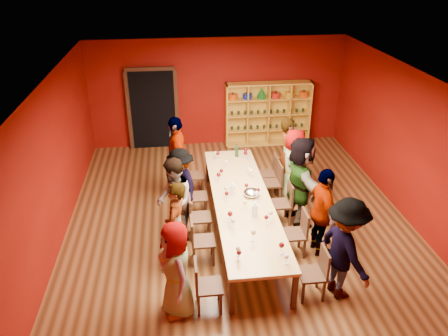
{
  "coord_description": "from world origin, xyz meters",
  "views": [
    {
      "loc": [
        -1.21,
        -7.17,
        5.1
      ],
      "look_at": [
        -0.29,
        0.57,
        1.15
      ],
      "focal_mm": 35.0,
      "sensor_mm": 36.0,
      "label": 1
    }
  ],
  "objects_px": {
    "person_left_2": "(174,201)",
    "chair_person_right_4": "(270,171)",
    "person_left_3": "(181,183)",
    "chair_person_right_1": "(298,231)",
    "person_right_1": "(322,213)",
    "person_left_0": "(176,270)",
    "wine_bottle": "(237,152)",
    "chair_person_left_2": "(196,215)",
    "chair_person_right_0": "(317,271)",
    "person_right_3": "(294,166)",
    "person_left_1": "(176,225)",
    "person_right_4": "(288,155)",
    "chair_person_left_1": "(198,238)",
    "chair_person_left_4": "(191,173)",
    "person_left_4": "(177,156)",
    "tasting_table": "(242,201)",
    "person_right_2": "(301,181)",
    "chair_person_right_3": "(275,180)",
    "chair_person_right_2": "(284,201)",
    "shelving_unit": "(267,111)",
    "chair_person_left_0": "(203,283)",
    "chair_person_left_3": "(194,194)",
    "spittoon_bowl": "(251,193)"
  },
  "relations": [
    {
      "from": "person_left_1",
      "to": "person_right_3",
      "type": "relative_size",
      "value": 0.97
    },
    {
      "from": "tasting_table",
      "to": "chair_person_right_0",
      "type": "distance_m",
      "value": 2.13
    },
    {
      "from": "shelving_unit",
      "to": "chair_person_right_4",
      "type": "relative_size",
      "value": 2.7
    },
    {
      "from": "shelving_unit",
      "to": "person_right_3",
      "type": "distance_m",
      "value": 3.2
    },
    {
      "from": "chair_person_right_1",
      "to": "wine_bottle",
      "type": "relative_size",
      "value": 2.8
    },
    {
      "from": "person_right_2",
      "to": "chair_person_left_0",
      "type": "bearing_deg",
      "value": 129.34
    },
    {
      "from": "person_left_4",
      "to": "person_right_2",
      "type": "height_order",
      "value": "same"
    },
    {
      "from": "person_left_4",
      "to": "chair_person_right_3",
      "type": "bearing_deg",
      "value": 72.4
    },
    {
      "from": "shelving_unit",
      "to": "chair_person_right_0",
      "type": "height_order",
      "value": "shelving_unit"
    },
    {
      "from": "chair_person_right_4",
      "to": "wine_bottle",
      "type": "xyz_separation_m",
      "value": [
        -0.74,
        0.33,
        0.38
      ]
    },
    {
      "from": "person_right_1",
      "to": "chair_person_right_2",
      "type": "relative_size",
      "value": 1.93
    },
    {
      "from": "chair_person_right_3",
      "to": "chair_person_left_2",
      "type": "bearing_deg",
      "value": -146.95
    },
    {
      "from": "person_left_3",
      "to": "chair_person_right_1",
      "type": "bearing_deg",
      "value": 28.35
    },
    {
      "from": "person_left_2",
      "to": "chair_person_right_1",
      "type": "bearing_deg",
      "value": 63.79
    },
    {
      "from": "chair_person_left_2",
      "to": "chair_person_right_0",
      "type": "distance_m",
      "value": 2.6
    },
    {
      "from": "tasting_table",
      "to": "person_left_1",
      "type": "bearing_deg",
      "value": -147.13
    },
    {
      "from": "chair_person_right_0",
      "to": "chair_person_right_2",
      "type": "bearing_deg",
      "value": 90.0
    },
    {
      "from": "person_right_3",
      "to": "person_left_4",
      "type": "bearing_deg",
      "value": 73.75
    },
    {
      "from": "person_right_3",
      "to": "person_right_4",
      "type": "bearing_deg",
      "value": -1.37
    },
    {
      "from": "chair_person_left_0",
      "to": "person_left_0",
      "type": "distance_m",
      "value": 0.51
    },
    {
      "from": "person_right_4",
      "to": "wine_bottle",
      "type": "xyz_separation_m",
      "value": [
        -1.12,
        0.33,
        -0.02
      ]
    },
    {
      "from": "person_left_4",
      "to": "person_right_4",
      "type": "bearing_deg",
      "value": 84.95
    },
    {
      "from": "person_right_1",
      "to": "wine_bottle",
      "type": "bearing_deg",
      "value": 20.11
    },
    {
      "from": "person_right_2",
      "to": "wine_bottle",
      "type": "xyz_separation_m",
      "value": [
        -1.04,
        1.67,
        -0.07
      ]
    },
    {
      "from": "chair_person_left_3",
      "to": "spittoon_bowl",
      "type": "relative_size",
      "value": 2.85
    },
    {
      "from": "chair_person_right_0",
      "to": "person_right_4",
      "type": "height_order",
      "value": "person_right_4"
    },
    {
      "from": "shelving_unit",
      "to": "chair_person_right_3",
      "type": "xyz_separation_m",
      "value": [
        -0.49,
        -3.2,
        -0.49
      ]
    },
    {
      "from": "chair_person_left_1",
      "to": "person_right_4",
      "type": "relative_size",
      "value": 0.5
    },
    {
      "from": "chair_person_left_2",
      "to": "chair_person_left_1",
      "type": "bearing_deg",
      "value": -90.0
    },
    {
      "from": "tasting_table",
      "to": "chair_person_left_4",
      "type": "xyz_separation_m",
      "value": [
        -0.91,
        1.68,
        -0.2
      ]
    },
    {
      "from": "chair_person_left_2",
      "to": "chair_person_right_2",
      "type": "xyz_separation_m",
      "value": [
        1.82,
        0.31,
        0.0
      ]
    },
    {
      "from": "person_left_2",
      "to": "person_right_1",
      "type": "xyz_separation_m",
      "value": [
        2.63,
        -0.75,
        0.01
      ]
    },
    {
      "from": "person_left_0",
      "to": "wine_bottle",
      "type": "relative_size",
      "value": 5.07
    },
    {
      "from": "person_right_3",
      "to": "person_left_2",
      "type": "bearing_deg",
      "value": 110.68
    },
    {
      "from": "shelving_unit",
      "to": "person_left_3",
      "type": "distance_m",
      "value": 4.41
    },
    {
      "from": "person_left_2",
      "to": "person_right_1",
      "type": "bearing_deg",
      "value": 66.59
    },
    {
      "from": "chair_person_right_1",
      "to": "chair_person_right_3",
      "type": "bearing_deg",
      "value": 90.0
    },
    {
      "from": "chair_person_left_2",
      "to": "wine_bottle",
      "type": "distance_m",
      "value": 2.28
    },
    {
      "from": "person_left_2",
      "to": "chair_person_right_4",
      "type": "relative_size",
      "value": 1.9
    },
    {
      "from": "person_right_1",
      "to": "person_right_3",
      "type": "height_order",
      "value": "person_right_1"
    },
    {
      "from": "chair_person_left_2",
      "to": "person_left_4",
      "type": "distance_m",
      "value": 1.83
    },
    {
      "from": "person_left_0",
      "to": "person_left_2",
      "type": "relative_size",
      "value": 0.95
    },
    {
      "from": "chair_person_left_4",
      "to": "person_right_2",
      "type": "height_order",
      "value": "person_right_2"
    },
    {
      "from": "person_right_3",
      "to": "chair_person_right_4",
      "type": "distance_m",
      "value": 0.7
    },
    {
      "from": "chair_person_left_2",
      "to": "person_right_1",
      "type": "xyz_separation_m",
      "value": [
        2.24,
        -0.75,
        0.36
      ]
    },
    {
      "from": "chair_person_right_1",
      "to": "person_right_1",
      "type": "xyz_separation_m",
      "value": [
        0.42,
        0.0,
        0.36
      ]
    },
    {
      "from": "tasting_table",
      "to": "person_left_4",
      "type": "xyz_separation_m",
      "value": [
        -1.21,
        1.68,
        0.24
      ]
    },
    {
      "from": "chair_person_left_4",
      "to": "chair_person_right_0",
      "type": "xyz_separation_m",
      "value": [
        1.82,
        -3.6,
        0.0
      ]
    },
    {
      "from": "chair_person_right_1",
      "to": "person_right_4",
      "type": "xyz_separation_m",
      "value": [
        0.38,
        2.4,
        0.39
      ]
    },
    {
      "from": "chair_person_right_1",
      "to": "chair_person_right_4",
      "type": "xyz_separation_m",
      "value": [
        0.0,
        2.4,
        0.0
      ]
    }
  ]
}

